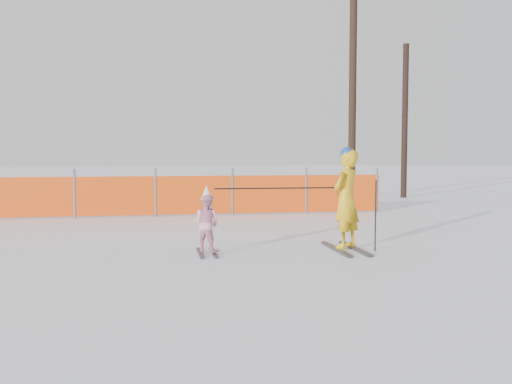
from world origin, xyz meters
TOP-DOWN VIEW (x-y plane):
  - ground at (0.00, 0.00)m, footprint 120.00×120.00m
  - adult at (1.53, 0.37)m, footprint 0.72×1.47m
  - child at (-0.83, 0.43)m, footprint 0.58×0.94m
  - ski_poles at (0.94, 0.31)m, footprint 2.70×0.28m
  - safety_fence at (-3.62, 6.01)m, footprint 16.09×0.06m
  - tree_trunks at (6.03, 10.88)m, footprint 2.22×0.34m

SIDE VIEW (x-z plane):
  - ground at x=0.00m, z-range 0.00..0.00m
  - child at x=-0.83m, z-range -0.05..1.08m
  - safety_fence at x=-3.62m, z-range -0.07..1.18m
  - adult at x=1.53m, z-range 0.00..1.75m
  - ski_poles at x=0.94m, z-range 0.30..1.50m
  - tree_trunks at x=6.03m, z-range -0.31..7.14m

